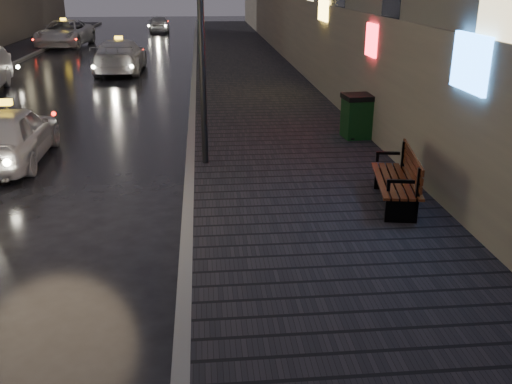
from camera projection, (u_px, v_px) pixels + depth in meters
ground at (65, 322)px, 7.19m from camera, size 120.00×120.00×0.00m
sidewalk at (245, 67)px, 27.06m from camera, size 4.60×58.00×0.15m
curb at (194, 68)px, 26.85m from camera, size 0.20×58.00×0.15m
lamp_near at (200, 8)px, 11.71m from camera, size 0.36×0.36×5.28m
bench at (400, 179)px, 10.33m from camera, size 1.01×2.05×1.00m
trash_bin at (357, 116)px, 14.71m from camera, size 0.79×0.79×1.12m
taxi_near at (9, 134)px, 13.13m from camera, size 1.67×4.01×1.36m
taxi_mid at (120, 56)px, 25.78m from camera, size 2.07×5.06×1.47m
taxi_far at (65, 33)px, 35.52m from camera, size 3.03×5.84×1.57m
car_far at (159, 24)px, 44.88m from camera, size 1.90×3.89×1.28m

